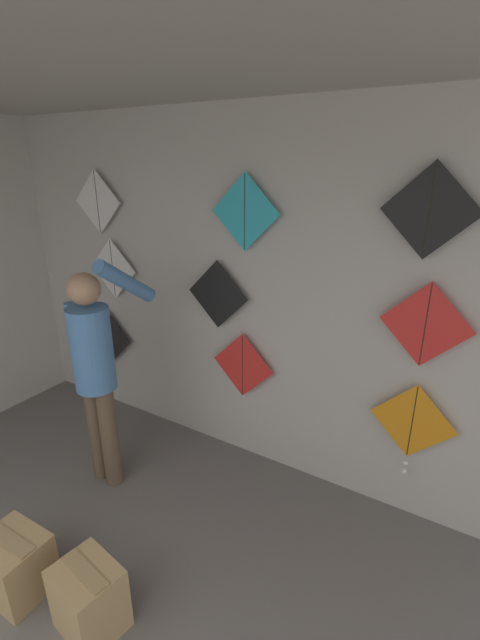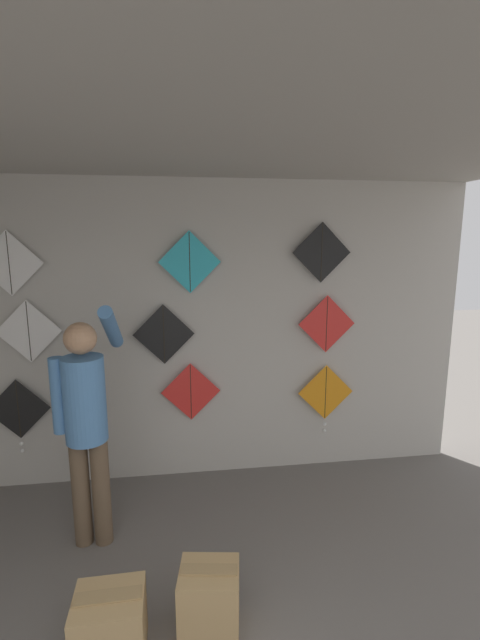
{
  "view_description": "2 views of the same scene",
  "coord_description": "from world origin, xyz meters",
  "px_view_note": "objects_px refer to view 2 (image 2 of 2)",
  "views": [
    {
      "loc": [
        1.69,
        0.68,
        2.42
      ],
      "look_at": [
        0.22,
        3.1,
        1.35
      ],
      "focal_mm": 24.0,
      "sensor_mm": 36.0,
      "label": 1
    },
    {
      "loc": [
        0.04,
        -0.5,
        2.28
      ],
      "look_at": [
        0.53,
        3.1,
        1.58
      ],
      "focal_mm": 24.0,
      "sensor_mm": 36.0,
      "label": 2
    }
  ],
  "objects_px": {
    "kite_0": "(19,412)",
    "kite_8": "(322,252)",
    "kite_3": "(29,331)",
    "kite_4": "(164,334)",
    "cardboard_box_spare": "(209,600)",
    "kite_7": "(190,262)",
    "kite_1": "(191,392)",
    "kite_5": "(327,324)",
    "kite_6": "(9,263)",
    "shopkeeper": "(86,415)",
    "cardboard_box": "(110,626)",
    "kite_2": "(325,395)"
  },
  "relations": [
    {
      "from": "cardboard_box_spare",
      "to": "kite_2",
      "type": "relative_size",
      "value": 0.6
    },
    {
      "from": "kite_2",
      "to": "kite_5",
      "type": "relative_size",
      "value": 1.25
    },
    {
      "from": "cardboard_box_spare",
      "to": "kite_0",
      "type": "xyz_separation_m",
      "value": [
        -1.59,
        1.69,
        0.55
      ]
    },
    {
      "from": "shopkeeper",
      "to": "cardboard_box_spare",
      "type": "relative_size",
      "value": 4.41
    },
    {
      "from": "kite_5",
      "to": "kite_8",
      "type": "xyz_separation_m",
      "value": [
        -0.07,
        0.0,
        0.67
      ]
    },
    {
      "from": "kite_1",
      "to": "cardboard_box",
      "type": "bearing_deg",
      "value": -105.75
    },
    {
      "from": "kite_5",
      "to": "kite_8",
      "type": "bearing_deg",
      "value": 180.0
    },
    {
      "from": "kite_2",
      "to": "cardboard_box",
      "type": "bearing_deg",
      "value": -135.71
    },
    {
      "from": "cardboard_box",
      "to": "kite_4",
      "type": "xyz_separation_m",
      "value": [
        0.27,
        1.77,
        1.23
      ]
    },
    {
      "from": "kite_3",
      "to": "cardboard_box_spare",
      "type": "bearing_deg",
      "value": -49.69
    },
    {
      "from": "cardboard_box",
      "to": "kite_0",
      "type": "xyz_separation_m",
      "value": [
        -1.04,
        1.77,
        0.56
      ]
    },
    {
      "from": "kite_1",
      "to": "kite_7",
      "type": "distance_m",
      "value": 1.21
    },
    {
      "from": "kite_5",
      "to": "kite_7",
      "type": "height_order",
      "value": "kite_7"
    },
    {
      "from": "kite_1",
      "to": "kite_4",
      "type": "bearing_deg",
      "value": 180.0
    },
    {
      "from": "kite_2",
      "to": "kite_3",
      "type": "bearing_deg",
      "value": 179.99
    },
    {
      "from": "kite_0",
      "to": "kite_7",
      "type": "relative_size",
      "value": 1.25
    },
    {
      "from": "shopkeeper",
      "to": "kite_5",
      "type": "distance_m",
      "value": 2.27
    },
    {
      "from": "cardboard_box",
      "to": "kite_0",
      "type": "bearing_deg",
      "value": 120.32
    },
    {
      "from": "kite_0",
      "to": "cardboard_box_spare",
      "type": "bearing_deg",
      "value": -46.85
    },
    {
      "from": "cardboard_box_spare",
      "to": "kite_3",
      "type": "relative_size",
      "value": 0.74
    },
    {
      "from": "kite_0",
      "to": "kite_8",
      "type": "distance_m",
      "value": 3.09
    },
    {
      "from": "kite_4",
      "to": "kite_6",
      "type": "height_order",
      "value": "kite_6"
    },
    {
      "from": "kite_5",
      "to": "kite_7",
      "type": "xyz_separation_m",
      "value": [
        -1.28,
        0.0,
        0.59
      ]
    },
    {
      "from": "kite_0",
      "to": "kite_8",
      "type": "relative_size",
      "value": 1.25
    },
    {
      "from": "kite_8",
      "to": "kite_3",
      "type": "bearing_deg",
      "value": 180.0
    },
    {
      "from": "kite_3",
      "to": "cardboard_box",
      "type": "bearing_deg",
      "value": -63.44
    },
    {
      "from": "kite_1",
      "to": "cardboard_box_spare",
      "type": "bearing_deg",
      "value": -88.26
    },
    {
      "from": "kite_0",
      "to": "kite_5",
      "type": "bearing_deg",
      "value": 0.01
    },
    {
      "from": "kite_5",
      "to": "kite_6",
      "type": "xyz_separation_m",
      "value": [
        -2.79,
        0.0,
        0.6
      ]
    },
    {
      "from": "cardboard_box",
      "to": "kite_3",
      "type": "relative_size",
      "value": 0.69
    },
    {
      "from": "cardboard_box",
      "to": "kite_0",
      "type": "relative_size",
      "value": 0.56
    },
    {
      "from": "cardboard_box_spare",
      "to": "kite_7",
      "type": "xyz_separation_m",
      "value": [
        -0.04,
        1.69,
        1.87
      ]
    },
    {
      "from": "kite_3",
      "to": "kite_4",
      "type": "xyz_separation_m",
      "value": [
        1.15,
        0.0,
        -0.06
      ]
    },
    {
      "from": "cardboard_box_spare",
      "to": "kite_0",
      "type": "height_order",
      "value": "kite_0"
    },
    {
      "from": "kite_2",
      "to": "kite_6",
      "type": "distance_m",
      "value": 3.09
    },
    {
      "from": "cardboard_box",
      "to": "kite_0",
      "type": "distance_m",
      "value": 2.13
    },
    {
      "from": "kite_0",
      "to": "kite_1",
      "type": "distance_m",
      "value": 1.54
    },
    {
      "from": "cardboard_box",
      "to": "kite_1",
      "type": "bearing_deg",
      "value": 74.25
    },
    {
      "from": "kite_0",
      "to": "kite_6",
      "type": "bearing_deg",
      "value": 0.85
    },
    {
      "from": "kite_5",
      "to": "cardboard_box_spare",
      "type": "bearing_deg",
      "value": -126.39
    },
    {
      "from": "cardboard_box_spare",
      "to": "kite_4",
      "type": "xyz_separation_m",
      "value": [
        -0.28,
        1.69,
        1.22
      ]
    },
    {
      "from": "kite_6",
      "to": "kite_8",
      "type": "xyz_separation_m",
      "value": [
        2.71,
        0.0,
        0.08
      ]
    },
    {
      "from": "kite_1",
      "to": "shopkeeper",
      "type": "bearing_deg",
      "value": -133.54
    },
    {
      "from": "cardboard_box_spare",
      "to": "kite_6",
      "type": "xyz_separation_m",
      "value": [
        -1.54,
        1.69,
        1.87
      ]
    },
    {
      "from": "kite_8",
      "to": "kite_1",
      "type": "bearing_deg",
      "value": 180.0
    },
    {
      "from": "kite_6",
      "to": "kite_0",
      "type": "bearing_deg",
      "value": -179.15
    },
    {
      "from": "kite_2",
      "to": "shopkeeper",
      "type": "bearing_deg",
      "value": -158.8
    },
    {
      "from": "shopkeeper",
      "to": "kite_7",
      "type": "xyz_separation_m",
      "value": [
        0.78,
        0.81,
        1.04
      ]
    },
    {
      "from": "shopkeeper",
      "to": "kite_3",
      "type": "height_order",
      "value": "shopkeeper"
    },
    {
      "from": "shopkeeper",
      "to": "kite_0",
      "type": "xyz_separation_m",
      "value": [
        -0.77,
        0.81,
        -0.27
      ]
    }
  ]
}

